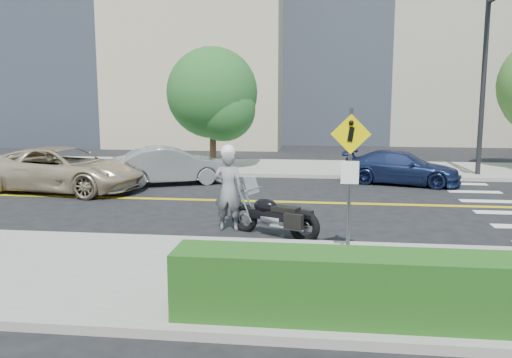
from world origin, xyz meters
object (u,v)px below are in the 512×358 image
Objects in this scene: motorcycle at (275,207)px; parked_car_silver at (171,165)px; parked_car_blue at (402,168)px; suv at (64,169)px; pedestrian_sign at (350,169)px; motorcyclist at (228,188)px.

parked_car_silver is (-4.60, 7.09, 0.00)m from motorcycle.
parked_car_blue is (8.73, 1.09, -0.09)m from parked_car_silver.
pedestrian_sign is at bearing -118.68° from suv.
motorcyclist reaches higher than suv.
parked_car_blue is (12.05, 3.07, -0.16)m from suv.
motorcycle is 8.45m from parked_car_silver.
suv reaches higher than motorcycle.
motorcyclist reaches higher than parked_car_silver.
motorcycle is at bearing 169.57° from parked_car_blue.
motorcyclist is at bearing -177.38° from parked_car_silver.
motorcyclist is 0.50× the size of parked_car_silver.
parked_car_silver reaches higher than motorcycle.
suv is (-7.91, 5.11, 0.08)m from motorcycle.
motorcycle reaches higher than parked_car_blue.
parked_car_blue is at bearing -67.24° from suv.
motorcyclist is at bearing 162.05° from parked_car_blue.
motorcyclist is 1.31m from motorcycle.
parked_car_blue is (5.33, 7.80, -0.46)m from motorcyclist.
parked_car_blue is (4.13, 8.18, -0.09)m from motorcycle.
motorcycle is (-1.67, 2.15, -1.25)m from pedestrian_sign.
parked_car_silver is (-6.26, 9.24, -1.25)m from pedestrian_sign.
motorcyclist is at bearing -116.71° from suv.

